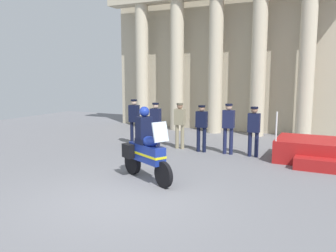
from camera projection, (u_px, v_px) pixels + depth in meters
ground_plane at (118, 199)px, 7.59m from camera, size 28.00×28.00×0.00m
colonnade_backdrop at (219, 55)px, 16.34m from camera, size 11.33×1.50×6.74m
reviewing_stand at (326, 152)px, 10.68m from camera, size 2.96×2.33×1.59m
officer_in_row_0 at (134, 118)px, 13.35m from camera, size 0.38×0.24×1.76m
officer_in_row_1 at (156, 121)px, 12.94m from camera, size 0.38×0.24×1.67m
officer_in_row_2 at (180, 122)px, 12.67m from camera, size 0.38×0.24×1.68m
officer_in_row_3 at (202, 125)px, 12.13m from camera, size 0.38×0.24×1.64m
officer_in_row_4 at (228, 125)px, 11.78m from camera, size 0.38×0.24×1.72m
officer_in_row_5 at (254, 128)px, 11.40m from camera, size 0.38×0.24×1.66m
motorcycle_with_rider at (145, 150)px, 8.89m from camera, size 1.91×1.15×1.90m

